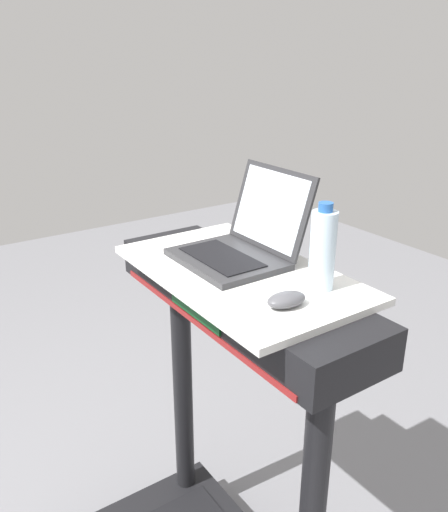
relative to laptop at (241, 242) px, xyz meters
name	(u,v)px	position (x,y,z in m)	size (l,w,h in m)	color
desk_board	(239,273)	(0.06, -0.05, -0.06)	(0.72, 0.42, 0.02)	white
laptop	(241,242)	(0.00, 0.00, 0.00)	(0.31, 0.31, 0.25)	#2D2D30
computer_mouse	(286,300)	(0.30, -0.09, -0.03)	(0.06, 0.10, 0.03)	#4C4C51
water_bottle	(323,249)	(0.27, 0.05, 0.05)	(0.06, 0.06, 0.22)	silver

